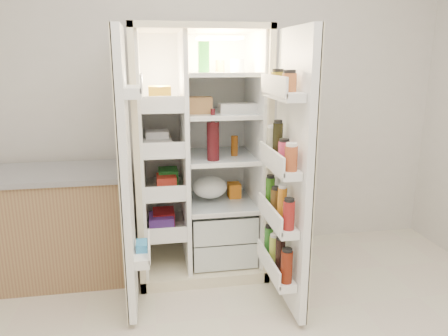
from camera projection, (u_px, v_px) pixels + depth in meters
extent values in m
cube|color=silver|center=(203.00, 88.00, 3.40)|extent=(4.00, 0.02, 2.70)
cube|color=beige|center=(195.00, 145.00, 3.43)|extent=(0.92, 0.04, 1.80)
cube|color=beige|center=(138.00, 156.00, 3.04)|extent=(0.04, 0.70, 1.80)
cube|color=beige|center=(257.00, 152.00, 3.19)|extent=(0.04, 0.70, 1.80)
cube|color=beige|center=(197.00, 29.00, 2.89)|extent=(0.92, 0.70, 0.04)
cube|color=beige|center=(201.00, 261.00, 3.33)|extent=(0.92, 0.70, 0.08)
cube|color=white|center=(195.00, 144.00, 3.39)|extent=(0.84, 0.02, 1.68)
cube|color=white|center=(143.00, 154.00, 3.04)|extent=(0.02, 0.62, 1.68)
cube|color=white|center=(254.00, 149.00, 3.18)|extent=(0.02, 0.62, 1.68)
cube|color=white|center=(184.00, 152.00, 3.09)|extent=(0.03, 0.62, 1.68)
cube|color=silver|center=(221.00, 243.00, 3.30)|extent=(0.47, 0.52, 0.19)
cube|color=silver|center=(221.00, 219.00, 3.25)|extent=(0.47, 0.52, 0.19)
cube|color=#FFD18C|center=(219.00, 38.00, 2.98)|extent=(0.30, 0.30, 0.02)
cube|color=white|center=(166.00, 226.00, 3.21)|extent=(0.28, 0.58, 0.02)
cube|color=white|center=(164.00, 188.00, 3.13)|extent=(0.28, 0.58, 0.02)
cube|color=white|center=(163.00, 149.00, 3.06)|extent=(0.28, 0.58, 0.02)
cube|color=white|center=(161.00, 107.00, 2.98)|extent=(0.28, 0.58, 0.02)
cube|color=white|center=(220.00, 202.00, 3.24)|extent=(0.49, 0.58, 0.01)
cube|color=white|center=(220.00, 156.00, 3.14)|extent=(0.49, 0.58, 0.01)
cube|color=white|center=(220.00, 113.00, 3.06)|extent=(0.49, 0.58, 0.02)
cube|color=white|center=(220.00, 73.00, 2.99)|extent=(0.49, 0.58, 0.02)
cube|color=red|center=(165.00, 219.00, 3.19)|extent=(0.16, 0.20, 0.10)
cube|color=#23822D|center=(164.00, 179.00, 3.12)|extent=(0.14, 0.18, 0.12)
cube|color=silver|center=(163.00, 143.00, 3.05)|extent=(0.20, 0.22, 0.07)
cube|color=gold|center=(161.00, 96.00, 2.96)|extent=(0.15, 0.16, 0.14)
cube|color=#6B37A6|center=(165.00, 219.00, 3.19)|extent=(0.18, 0.20, 0.09)
cube|color=red|center=(164.00, 181.00, 3.12)|extent=(0.14, 0.18, 0.10)
cube|color=white|center=(162.00, 139.00, 3.04)|extent=(0.16, 0.16, 0.12)
sphere|color=orange|center=(206.00, 256.00, 3.22)|extent=(0.07, 0.07, 0.07)
sphere|color=orange|center=(217.00, 253.00, 3.27)|extent=(0.07, 0.07, 0.07)
sphere|color=orange|center=(231.00, 254.00, 3.25)|extent=(0.07, 0.07, 0.07)
sphere|color=orange|center=(210.00, 248.00, 3.36)|extent=(0.07, 0.07, 0.07)
ellipsoid|color=#376F25|center=(220.00, 217.00, 3.27)|extent=(0.26, 0.24, 0.11)
cylinder|color=#420E12|center=(213.00, 141.00, 2.95)|extent=(0.09, 0.09, 0.27)
cylinder|color=#83410E|center=(234.00, 146.00, 3.11)|extent=(0.05, 0.05, 0.15)
cube|color=#238126|center=(204.00, 57.00, 2.87)|extent=(0.07, 0.07, 0.21)
cylinder|color=white|center=(237.00, 66.00, 2.99)|extent=(0.10, 0.10, 0.09)
cylinder|color=#9F6624|center=(220.00, 66.00, 3.04)|extent=(0.06, 0.06, 0.08)
cube|color=silver|center=(238.00, 108.00, 3.00)|extent=(0.27, 0.11, 0.07)
cube|color=#A67442|center=(198.00, 105.00, 2.96)|extent=(0.19, 0.10, 0.12)
ellipsoid|color=white|center=(210.00, 192.00, 3.19)|extent=(0.26, 0.23, 0.16)
cube|color=orange|center=(234.00, 190.00, 3.31)|extent=(0.09, 0.11, 0.11)
cube|color=white|center=(126.00, 177.00, 2.51)|extent=(0.05, 0.40, 1.72)
cube|color=beige|center=(122.00, 178.00, 2.50)|extent=(0.01, 0.40, 1.72)
cube|color=white|center=(142.00, 254.00, 2.64)|extent=(0.09, 0.32, 0.06)
cube|color=white|center=(134.00, 92.00, 2.39)|extent=(0.09, 0.32, 0.06)
cube|color=#338CCC|center=(142.00, 250.00, 2.64)|extent=(0.07, 0.12, 0.10)
cube|color=white|center=(293.00, 174.00, 2.59)|extent=(0.05, 0.58, 1.72)
cube|color=beige|center=(297.00, 174.00, 2.59)|extent=(0.01, 0.58, 1.72)
cube|color=white|center=(276.00, 270.00, 2.73)|extent=(0.11, 0.50, 0.05)
cube|color=white|center=(278.00, 221.00, 2.65)|extent=(0.11, 0.50, 0.05)
cube|color=white|center=(280.00, 166.00, 2.56)|extent=(0.11, 0.50, 0.05)
cube|color=white|center=(282.00, 94.00, 2.45)|extent=(0.11, 0.50, 0.05)
cylinder|color=#621A0A|center=(287.00, 267.00, 2.51)|extent=(0.07, 0.07, 0.20)
cylinder|color=black|center=(280.00, 256.00, 2.63)|extent=(0.06, 0.06, 0.22)
cylinder|color=#AEC140|center=(274.00, 249.00, 2.76)|extent=(0.06, 0.06, 0.18)
cylinder|color=#2F7727|center=(269.00, 241.00, 2.88)|extent=(0.06, 0.06, 0.19)
cylinder|color=maroon|center=(289.00, 215.00, 2.43)|extent=(0.07, 0.07, 0.17)
cylinder|color=#C47017|center=(282.00, 205.00, 2.55)|extent=(0.06, 0.06, 0.21)
cylinder|color=#583A16|center=(276.00, 202.00, 2.68)|extent=(0.07, 0.07, 0.16)
cylinder|color=#2B6517|center=(270.00, 192.00, 2.80)|extent=(0.06, 0.06, 0.20)
cylinder|color=#A04622|center=(291.00, 159.00, 2.35)|extent=(0.07, 0.07, 0.14)
cylinder|color=#BC304F|center=(284.00, 154.00, 2.47)|extent=(0.07, 0.07, 0.14)
cylinder|color=black|center=(278.00, 142.00, 2.58)|extent=(0.06, 0.06, 0.23)
cylinder|color=#B9B498|center=(272.00, 142.00, 2.71)|extent=(0.06, 0.06, 0.18)
cylinder|color=#A65629|center=(289.00, 82.00, 2.32)|extent=(0.08, 0.08, 0.10)
cylinder|color=olive|center=(278.00, 80.00, 2.53)|extent=(0.08, 0.08, 0.10)
cube|color=olive|center=(55.00, 227.00, 3.09)|extent=(1.08, 0.56, 0.78)
cube|color=gray|center=(49.00, 174.00, 2.99)|extent=(1.12, 0.60, 0.04)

